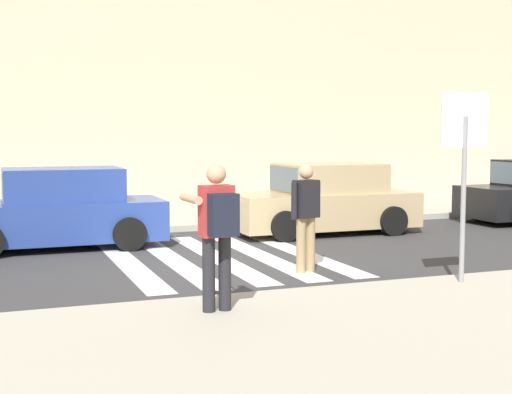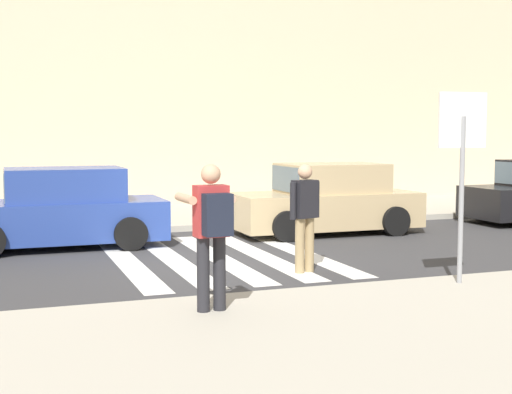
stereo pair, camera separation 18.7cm
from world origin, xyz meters
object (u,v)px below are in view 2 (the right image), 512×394
stop_sign (462,145)px  parked_car_blue (59,210)px  pedestrian_crossing (305,212)px  photographer_with_backpack (212,224)px  parked_car_tan (327,201)px

stop_sign → parked_car_blue: (-4.92, 5.97, -1.34)m
pedestrian_crossing → photographer_with_backpack: bearing=-132.8°
stop_sign → parked_car_blue: 7.85m
parked_car_blue → photographer_with_backpack: bearing=-79.0°
pedestrian_crossing → parked_car_blue: 5.24m
parked_car_tan → photographer_with_backpack: bearing=-125.4°
photographer_with_backpack → parked_car_tan: (4.51, 6.34, -0.44)m
pedestrian_crossing → parked_car_blue: bearing=131.6°
stop_sign → parked_car_tan: stop_sign is taller
stop_sign → pedestrian_crossing: 2.74m
pedestrian_crossing → parked_car_blue: pedestrian_crossing is taller
parked_car_blue → parked_car_tan: bearing=0.0°
stop_sign → photographer_with_backpack: 3.81m
photographer_with_backpack → pedestrian_crossing: (2.24, 2.42, -0.19)m
parked_car_blue → parked_car_tan: (5.73, 0.00, 0.00)m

